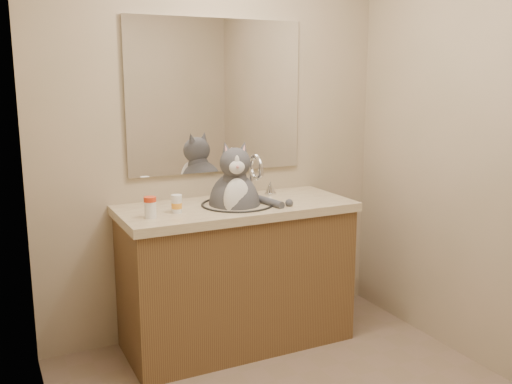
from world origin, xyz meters
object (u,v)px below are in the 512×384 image
pill_bottle_orange (177,204)px  grey_canister (177,206)px  pill_bottle_redcap (150,207)px  cat (235,200)px

pill_bottle_orange → grey_canister: pill_bottle_orange is taller
pill_bottle_redcap → pill_bottle_orange: (0.16, 0.05, -0.01)m
pill_bottle_orange → grey_canister: bearing=68.2°
pill_bottle_redcap → grey_canister: pill_bottle_redcap is taller
pill_bottle_redcap → pill_bottle_orange: 0.17m
cat → pill_bottle_redcap: cat is taller
pill_bottle_orange → grey_canister: (0.01, 0.02, -0.01)m
pill_bottle_redcap → grey_canister: (0.17, 0.07, -0.02)m
pill_bottle_orange → pill_bottle_redcap: bearing=-162.8°
cat → pill_bottle_orange: cat is taller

